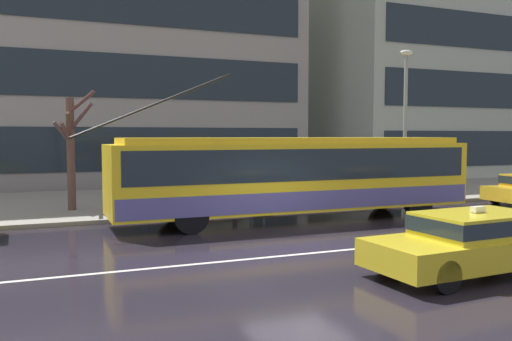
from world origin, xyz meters
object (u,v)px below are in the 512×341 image
(trolleybus, at_px, (297,175))
(taxi_oncoming_near, at_px, (473,240))
(bus_shelter, at_px, (217,155))
(pedestrian_at_shelter, at_px, (145,168))
(street_lamp, at_px, (405,111))
(pedestrian_approaching_curb, at_px, (234,168))
(street_tree_bare, at_px, (71,147))

(trolleybus, xyz_separation_m, taxi_oncoming_near, (0.28, -7.57, -0.84))
(bus_shelter, xyz_separation_m, pedestrian_at_shelter, (-2.97, -0.72, -0.37))
(trolleybus, bearing_deg, bus_shelter, 112.35)
(street_lamp, bearing_deg, pedestrian_approaching_curb, -178.63)
(trolleybus, height_order, pedestrian_at_shelter, trolleybus)
(taxi_oncoming_near, bearing_deg, bus_shelter, 99.25)
(pedestrian_at_shelter, distance_m, street_tree_bare, 2.78)
(taxi_oncoming_near, distance_m, street_tree_bare, 13.99)
(bus_shelter, xyz_separation_m, street_lamp, (7.93, -1.32, 1.82))
(trolleybus, xyz_separation_m, pedestrian_approaching_curb, (-1.41, 2.32, 0.11))
(bus_shelter, relative_size, street_lamp, 0.56)
(bus_shelter, bearing_deg, pedestrian_approaching_curb, -83.74)
(taxi_oncoming_near, height_order, street_tree_bare, street_tree_bare)
(pedestrian_at_shelter, relative_size, pedestrian_approaching_curb, 0.99)
(trolleybus, height_order, street_lamp, street_lamp)
(trolleybus, distance_m, pedestrian_at_shelter, 5.51)
(street_lamp, height_order, street_tree_bare, street_lamp)
(street_tree_bare, bearing_deg, bus_shelter, -4.73)
(pedestrian_at_shelter, bearing_deg, taxi_oncoming_near, -65.67)
(bus_shelter, height_order, pedestrian_approaching_curb, bus_shelter)
(bus_shelter, distance_m, pedestrian_approaching_curb, 1.58)
(street_tree_bare, bearing_deg, street_lamp, -7.57)
(bus_shelter, bearing_deg, pedestrian_at_shelter, -166.32)
(pedestrian_approaching_curb, xyz_separation_m, street_lamp, (7.76, 0.19, 2.24))
(trolleybus, bearing_deg, taxi_oncoming_near, -87.87)
(pedestrian_at_shelter, xyz_separation_m, pedestrian_approaching_curb, (3.13, -0.79, -0.05))
(bus_shelter, xyz_separation_m, street_tree_bare, (-5.38, 0.45, 0.37))
(trolleybus, xyz_separation_m, pedestrian_at_shelter, (-4.54, 3.11, 0.16))
(taxi_oncoming_near, height_order, bus_shelter, bus_shelter)
(bus_shelter, relative_size, pedestrian_at_shelter, 1.83)
(trolleybus, bearing_deg, pedestrian_at_shelter, 145.63)
(taxi_oncoming_near, relative_size, street_lamp, 0.73)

